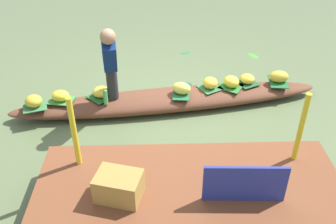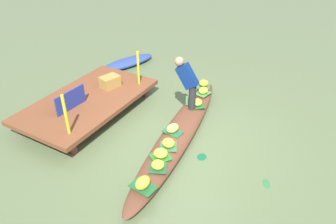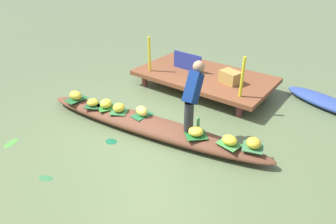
# 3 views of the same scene
# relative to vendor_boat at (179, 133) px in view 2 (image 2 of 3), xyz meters

# --- Properties ---
(canal_water) EXTENTS (40.00, 40.00, 0.00)m
(canal_water) POSITION_rel_vendor_boat_xyz_m (0.00, 0.00, -0.13)
(canal_water) COLOR #586844
(canal_water) RESTS_ON ground
(dock_platform) EXTENTS (3.20, 1.80, 0.38)m
(dock_platform) POSITION_rel_vendor_boat_xyz_m (-0.15, 2.29, 0.19)
(dock_platform) COLOR brown
(dock_platform) RESTS_ON ground
(vendor_boat) EXTENTS (4.76, 1.26, 0.26)m
(vendor_boat) POSITION_rel_vendor_boat_xyz_m (0.00, 0.00, 0.00)
(vendor_boat) COLOR brown
(vendor_boat) RESTS_ON ground
(moored_boat) EXTENTS (1.90, 1.11, 0.21)m
(moored_boat) POSITION_rel_vendor_boat_xyz_m (2.45, 3.08, -0.02)
(moored_boat) COLOR #2C428D
(moored_boat) RESTS_ON ground
(leaf_mat_0) EXTENTS (0.29, 0.41, 0.01)m
(leaf_mat_0) POSITION_rel_vendor_boat_xyz_m (-0.19, 0.05, 0.13)
(leaf_mat_0) COLOR #1F5F36
(leaf_mat_0) RESTS_ON vendor_boat
(banana_bunch_0) EXTENTS (0.32, 0.27, 0.18)m
(banana_bunch_0) POSITION_rel_vendor_boat_xyz_m (-0.19, 0.05, 0.22)
(banana_bunch_0) COLOR #F8E257
(banana_bunch_0) RESTS_ON vendor_boat
(leaf_mat_1) EXTENTS (0.48, 0.48, 0.01)m
(leaf_mat_1) POSITION_rel_vendor_boat_xyz_m (1.00, 0.08, 0.13)
(leaf_mat_1) COLOR #1E5F26
(leaf_mat_1) RESTS_ON vendor_boat
(banana_bunch_1) EXTENTS (0.34, 0.34, 0.15)m
(banana_bunch_1) POSITION_rel_vendor_boat_xyz_m (1.00, 0.08, 0.21)
(banana_bunch_1) COLOR yellow
(banana_bunch_1) RESTS_ON vendor_boat
(leaf_mat_2) EXTENTS (0.40, 0.41, 0.01)m
(leaf_mat_2) POSITION_rel_vendor_boat_xyz_m (-1.23, -0.25, 0.13)
(leaf_mat_2) COLOR #21532E
(leaf_mat_2) RESTS_ON vendor_boat
(banana_bunch_2) EXTENTS (0.32, 0.32, 0.14)m
(banana_bunch_2) POSITION_rel_vendor_boat_xyz_m (-1.23, -0.25, 0.20)
(banana_bunch_2) COLOR yellow
(banana_bunch_2) RESTS_ON vendor_boat
(leaf_mat_3) EXTENTS (0.42, 0.42, 0.01)m
(leaf_mat_3) POSITION_rel_vendor_boat_xyz_m (-0.63, -0.11, 0.13)
(leaf_mat_3) COLOR #316F3E
(leaf_mat_3) RESTS_ON vendor_boat
(banana_bunch_3) EXTENTS (0.25, 0.26, 0.17)m
(banana_bunch_3) POSITION_rel_vendor_boat_xyz_m (-0.63, -0.11, 0.22)
(banana_bunch_3) COLOR yellow
(banana_bunch_3) RESTS_ON vendor_boat
(leaf_mat_4) EXTENTS (0.32, 0.45, 0.01)m
(leaf_mat_4) POSITION_rel_vendor_boat_xyz_m (-1.74, -0.27, 0.13)
(leaf_mat_4) COLOR #1E5C2C
(leaf_mat_4) RESTS_ON vendor_boat
(banana_bunch_4) EXTENTS (0.31, 0.22, 0.18)m
(banana_bunch_4) POSITION_rel_vendor_boat_xyz_m (-1.74, -0.27, 0.22)
(banana_bunch_4) COLOR gold
(banana_bunch_4) RESTS_ON vendor_boat
(leaf_mat_5) EXTENTS (0.40, 0.33, 0.01)m
(leaf_mat_5) POSITION_rel_vendor_boat_xyz_m (1.57, 0.18, 0.13)
(leaf_mat_5) COLOR #3E8440
(leaf_mat_5) RESTS_ON vendor_boat
(banana_bunch_5) EXTENTS (0.27, 0.23, 0.15)m
(banana_bunch_5) POSITION_rel_vendor_boat_xyz_m (1.57, 0.18, 0.21)
(banana_bunch_5) COLOR yellow
(banana_bunch_5) RESTS_ON vendor_boat
(leaf_mat_6) EXTENTS (0.45, 0.45, 0.01)m
(leaf_mat_6) POSITION_rel_vendor_boat_xyz_m (-0.96, -0.14, 0.13)
(leaf_mat_6) COLOR #2A712A
(leaf_mat_6) RESTS_ON vendor_boat
(banana_bunch_6) EXTENTS (0.32, 0.33, 0.17)m
(banana_bunch_6) POSITION_rel_vendor_boat_xyz_m (-0.96, -0.14, 0.22)
(banana_bunch_6) COLOR yellow
(banana_bunch_6) RESTS_ON vendor_boat
(leaf_mat_7) EXTENTS (0.40, 0.39, 0.01)m
(leaf_mat_7) POSITION_rel_vendor_boat_xyz_m (1.92, 0.33, 0.13)
(leaf_mat_7) COLOR #397143
(leaf_mat_7) RESTS_ON vendor_boat
(banana_bunch_7) EXTENTS (0.31, 0.31, 0.17)m
(banana_bunch_7) POSITION_rel_vendor_boat_xyz_m (1.92, 0.33, 0.22)
(banana_bunch_7) COLOR gold
(banana_bunch_7) RESTS_ON vendor_boat
(vendor_person) EXTENTS (0.25, 0.55, 1.18)m
(vendor_person) POSITION_rel_vendor_boat_xyz_m (0.81, 0.24, 0.81)
(vendor_person) COLOR #28282D
(vendor_person) RESTS_ON vendor_boat
(water_bottle) EXTENTS (0.06, 0.06, 0.21)m
(water_bottle) POSITION_rel_vendor_boat_xyz_m (0.91, 0.28, 0.24)
(water_bottle) COLOR #56AF5D
(water_bottle) RESTS_ON vendor_boat
(market_banner) EXTENTS (0.81, 0.06, 0.42)m
(market_banner) POSITION_rel_vendor_boat_xyz_m (-0.65, 2.29, 0.46)
(market_banner) COLOR navy
(market_banner) RESTS_ON dock_platform
(railing_post_west) EXTENTS (0.06, 0.06, 0.84)m
(railing_post_west) POSITION_rel_vendor_boat_xyz_m (-1.35, 1.69, 0.67)
(railing_post_west) COLOR yellow
(railing_post_west) RESTS_ON dock_platform
(railing_post_east) EXTENTS (0.06, 0.06, 0.84)m
(railing_post_east) POSITION_rel_vendor_boat_xyz_m (1.05, 1.69, 0.67)
(railing_post_east) COLOR yellow
(railing_post_east) RESTS_ON dock_platform
(produce_crate) EXTENTS (0.51, 0.43, 0.27)m
(produce_crate) POSITION_rel_vendor_boat_xyz_m (0.57, 2.20, 0.38)
(produce_crate) COLOR #A37F3C
(produce_crate) RESTS_ON dock_platform
(drifting_plant_0) EXTENTS (0.24, 0.21, 0.01)m
(drifting_plant_0) POSITION_rel_vendor_boat_xyz_m (-0.31, -0.67, -0.13)
(drifting_plant_0) COLOR #145937
(drifting_plant_0) RESTS_ON ground
(drifting_plant_1) EXTENTS (0.27, 0.21, 0.01)m
(drifting_plant_1) POSITION_rel_vendor_boat_xyz_m (-0.40, -1.94, -0.13)
(drifting_plant_1) COLOR #2F6A3B
(drifting_plant_1) RESTS_ON ground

